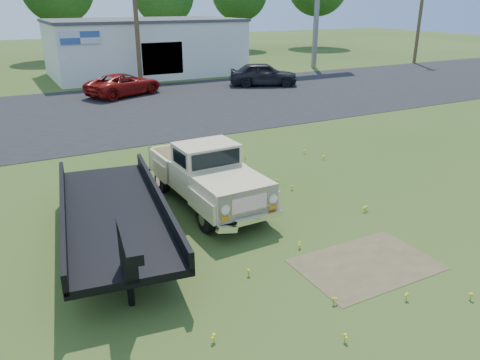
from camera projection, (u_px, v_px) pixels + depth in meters
name	position (u px, v px, depth m)	size (l,w,h in m)	color
ground	(242.00, 225.00, 12.09)	(140.00, 140.00, 0.00)	#314C18
asphalt_lot	(106.00, 112.00, 24.45)	(90.00, 14.00, 0.02)	black
dirt_patch_a	(366.00, 265.00, 10.28)	(3.00, 2.00, 0.01)	brown
dirt_patch_b	(129.00, 193.00, 14.10)	(2.20, 1.60, 0.01)	brown
commercial_building	(145.00, 47.00, 36.21)	(14.20, 8.20, 4.15)	silver
utility_pole_mid	(136.00, 14.00, 30.32)	(1.60, 0.30, 9.00)	#4F3D24
utility_pole_east	(421.00, 11.00, 41.74)	(1.60, 0.30, 9.00)	#4F3D24
vintage_pickup_truck	(207.00, 174.00, 13.03)	(1.93, 4.97, 1.80)	#CBB788
flatbed_trailer	(113.00, 208.00, 10.86)	(2.28, 6.83, 1.86)	black
red_pickup	(124.00, 85.00, 28.38)	(2.20, 4.76, 1.32)	maroon
dark_sedan	(263.00, 74.00, 31.61)	(1.84, 4.56, 1.55)	black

